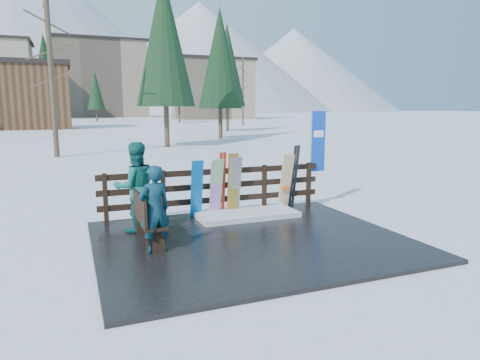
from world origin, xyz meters
name	(u,v)px	position (x,y,z in m)	size (l,w,h in m)	color
ground	(251,242)	(0.00, 0.00, 0.00)	(700.00, 700.00, 0.00)	white
deck	(251,240)	(0.00, 0.00, 0.04)	(6.00, 5.00, 0.08)	black
fence	(216,187)	(0.00, 2.20, 0.74)	(5.60, 0.10, 1.15)	black
snow_patch	(247,215)	(0.58, 1.60, 0.14)	(2.40, 1.00, 0.12)	white
bench	(145,217)	(-2.00, 0.46, 0.60)	(0.40, 1.50, 0.97)	black
snowboard_0	(197,189)	(-0.55, 1.98, 0.77)	(0.28, 0.03, 1.41)	#0464BB
snowboard_1	(216,187)	(-0.06, 1.98, 0.78)	(0.28, 0.03, 1.44)	white
snowboard_2	(233,184)	(0.35, 1.98, 0.84)	(0.26, 0.03, 1.52)	yellow
snowboard_3	(215,189)	(-0.09, 1.98, 0.75)	(0.27, 0.03, 1.36)	silver
snowboard_4	(235,186)	(0.42, 1.98, 0.79)	(0.28, 0.03, 1.44)	black
snowboard_5	(286,182)	(1.80, 1.98, 0.80)	(0.30, 0.03, 1.47)	white
ski_pair_a	(222,184)	(0.10, 2.05, 0.85)	(0.17, 0.20, 1.54)	red
ski_pair_b	(294,177)	(2.07, 2.05, 0.91)	(0.17, 0.32, 1.65)	black
rental_flag	(316,145)	(2.84, 2.25, 1.69)	(0.45, 0.04, 2.60)	silver
person_front	(155,209)	(-1.92, -0.10, 0.87)	(0.58, 0.38, 1.58)	#104A4D
person_back	(136,187)	(-2.04, 1.38, 1.03)	(0.92, 0.72, 1.89)	#125F57
resort_buildings	(84,81)	(1.03, 115.41, 9.81)	(73.00, 87.60, 22.60)	tan
trees	(115,84)	(2.43, 50.39, 5.74)	(42.26, 68.87, 12.39)	#382B1E
mountains	(53,39)	(-10.50, 328.41, 50.20)	(520.00, 260.00, 120.00)	white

